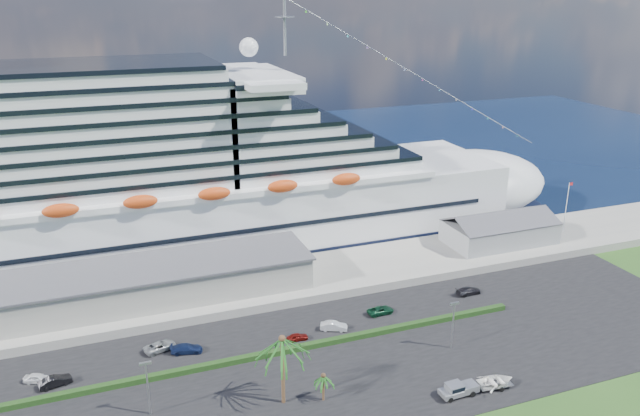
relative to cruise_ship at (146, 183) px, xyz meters
name	(u,v)px	position (x,y,z in m)	size (l,w,h in m)	color
ground	(359,404)	(21.53, -64.00, -16.69)	(420.00, 420.00, 0.00)	#254C19
asphalt_lot	(331,362)	(21.53, -53.00, -16.63)	(140.00, 38.00, 0.12)	black
wharf	(277,281)	(21.53, -24.00, -15.79)	(240.00, 20.00, 1.80)	gray
water	(197,169)	(21.53, 66.00, -16.68)	(420.00, 160.00, 0.02)	black
cruise_ship	(146,183)	(0.00, 0.00, 0.00)	(191.00, 38.00, 54.00)	silver
terminal_building	(146,282)	(-3.47, -24.00, -11.68)	(61.00, 15.00, 6.30)	gray
port_shed	(499,231)	(73.53, -24.00, -12.30)	(24.00, 12.31, 7.37)	gray
flagpole	(567,205)	(91.57, -24.00, -8.43)	(1.08, 0.16, 12.00)	silver
hedge	(273,353)	(13.53, -48.00, -16.12)	(88.00, 1.10, 0.90)	black
lamp_post_left	(147,382)	(-6.47, -56.00, -11.35)	(1.60, 0.35, 8.27)	gray
lamp_post_right	(453,319)	(41.53, -56.00, -11.35)	(1.60, 0.35, 8.27)	gray
palm_tall	(282,347)	(11.53, -60.00, -7.49)	(8.82, 8.82, 11.13)	#47301E
palm_short	(323,379)	(17.03, -61.50, -13.03)	(3.53, 3.53, 4.56)	#47301E
parked_car_0	(38,378)	(-21.39, -42.58, -15.88)	(1.63, 4.05, 1.38)	white
parked_car_1	(55,381)	(-18.90, -44.46, -15.80)	(1.64, 4.69, 1.55)	black
parked_car_2	(160,346)	(-3.24, -40.09, -15.86)	(2.38, 5.17, 1.44)	#92969A
parked_car_3	(187,349)	(0.71, -42.29, -15.84)	(2.06, 5.08, 1.47)	#16234D
parked_car_4	(297,337)	(18.66, -44.99, -15.96)	(1.44, 3.59, 1.22)	maroon
parked_car_5	(334,326)	(25.56, -44.09, -15.81)	(1.62, 4.63, 1.53)	silver
parked_car_6	(381,310)	(35.59, -41.77, -15.89)	(2.27, 4.92, 1.37)	#0E3923
parked_car_7	(468,291)	(54.73, -40.81, -15.85)	(2.04, 5.01, 1.45)	black
pickup_truck	(458,389)	(35.60, -67.37, -15.44)	(5.94, 2.40, 2.07)	black
boat_trailer	(495,381)	(41.63, -67.82, -15.35)	(6.56, 4.51, 1.85)	gray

